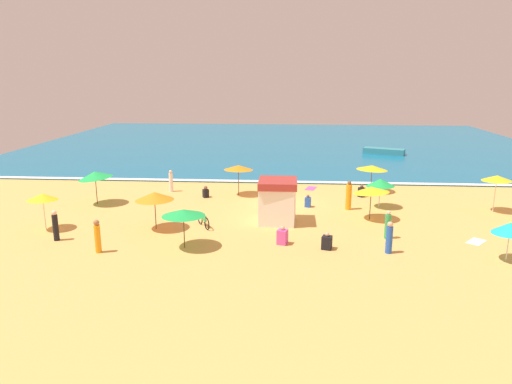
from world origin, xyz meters
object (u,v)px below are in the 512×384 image
(beachgoer_4, at_px, (388,225))
(beachgoer_10, at_px, (389,238))
(beachgoer_8, at_px, (55,226))
(beach_umbrella_4, at_px, (510,228))
(beach_umbrella_6, at_px, (238,168))
(beach_umbrella_9, at_px, (43,197))
(lifeguard_cabana, at_px, (278,201))
(beach_umbrella_7, at_px, (380,183))
(beachgoer_0, at_px, (327,242))
(beachgoer_9, at_px, (282,236))
(beach_umbrella_8, at_px, (372,168))
(beachgoer_1, at_px, (97,236))
(beachgoer_3, at_px, (206,192))
(beach_umbrella_2, at_px, (154,196))
(small_boat_0, at_px, (384,151))
(beachgoer_6, at_px, (362,191))
(beachgoer_7, at_px, (308,202))
(beach_umbrella_5, at_px, (497,178))
(beachgoer_2, at_px, (171,181))
(beach_umbrella_3, at_px, (95,175))
(parked_bicycle, at_px, (203,220))
(beachgoer_11, at_px, (349,196))
(beach_umbrella_0, at_px, (371,190))
(beach_umbrella_1, at_px, (183,213))

(beachgoer_4, height_order, beachgoer_10, beachgoer_10)
(beachgoer_10, bearing_deg, beachgoer_8, 178.00)
(beach_umbrella_4, height_order, beach_umbrella_6, beach_umbrella_6)
(beach_umbrella_9, distance_m, beachgoer_8, 2.45)
(lifeguard_cabana, xyz_separation_m, beach_umbrella_7, (6.48, 3.59, 0.36))
(beachgoer_0, distance_m, beachgoer_9, 2.27)
(beach_umbrella_8, height_order, beachgoer_1, beach_umbrella_8)
(beachgoer_8, bearing_deg, beachgoer_3, 56.19)
(beach_umbrella_6, bearing_deg, beach_umbrella_4, -39.70)
(beach_umbrella_2, relative_size, small_boat_0, 0.65)
(beach_umbrella_9, bearing_deg, beachgoer_6, 24.73)
(beach_umbrella_2, relative_size, beach_umbrella_9, 1.39)
(beach_umbrella_9, bearing_deg, beach_umbrella_6, 40.52)
(beach_umbrella_4, xyz_separation_m, beach_umbrella_7, (-4.23, 8.78, 0.03))
(lifeguard_cabana, height_order, beachgoer_4, lifeguard_cabana)
(beachgoer_7, bearing_deg, beach_umbrella_5, -1.53)
(beachgoer_2, xyz_separation_m, beachgoer_10, (13.47, -11.36, -0.01))
(beach_umbrella_3, relative_size, beach_umbrella_8, 0.88)
(beach_umbrella_3, bearing_deg, parked_bicycle, -28.18)
(parked_bicycle, height_order, beachgoer_10, beachgoer_10)
(beach_umbrella_9, bearing_deg, beach_umbrella_2, 5.25)
(beach_umbrella_4, bearing_deg, beachgoer_7, 135.91)
(beach_umbrella_7, xyz_separation_m, beachgoer_6, (-0.74, 2.65, -1.27))
(small_boat_0, bearing_deg, beachgoer_8, -127.94)
(beachgoer_8, height_order, beachgoer_9, beachgoer_8)
(beach_umbrella_7, bearing_deg, beachgoer_11, -162.68)
(beach_umbrella_4, bearing_deg, beach_umbrella_5, 71.73)
(beach_umbrella_0, relative_size, beachgoer_10, 1.79)
(beachgoer_2, xyz_separation_m, beachgoer_4, (13.82, -9.24, -0.06))
(beachgoer_1, bearing_deg, beach_umbrella_2, 64.44)
(lifeguard_cabana, xyz_separation_m, beach_umbrella_1, (-4.50, -4.52, 0.52))
(beach_umbrella_2, bearing_deg, beachgoer_9, -15.23)
(beachgoer_4, distance_m, beachgoer_10, 2.14)
(beach_umbrella_7, distance_m, beachgoer_10, 8.25)
(beach_umbrella_0, xyz_separation_m, beachgoer_2, (-13.45, 5.91, -1.05))
(beach_umbrella_3, relative_size, beach_umbrella_5, 1.09)
(beach_umbrella_8, relative_size, beachgoer_2, 1.87)
(lifeguard_cabana, height_order, beachgoer_11, lifeguard_cabana)
(beachgoer_10, bearing_deg, beachgoer_6, 88.64)
(beach_umbrella_9, relative_size, beachgoer_6, 2.35)
(beach_umbrella_3, relative_size, small_boat_0, 0.60)
(beach_umbrella_7, xyz_separation_m, beachgoer_7, (-4.60, -0.23, -1.30))
(beachgoer_0, bearing_deg, beachgoer_4, 28.57)
(beachgoer_0, relative_size, small_boat_0, 0.20)
(beach_umbrella_3, bearing_deg, beachgoer_10, -23.47)
(beachgoer_4, height_order, beachgoer_7, beachgoer_4)
(beach_umbrella_8, xyz_separation_m, beachgoer_2, (-14.62, -0.98, -1.03))
(beach_umbrella_4, distance_m, beachgoer_0, 8.31)
(beach_umbrella_8, distance_m, beachgoer_4, 10.31)
(beachgoer_6, height_order, beachgoer_8, beachgoer_8)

